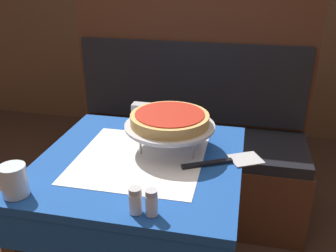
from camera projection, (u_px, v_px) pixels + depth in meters
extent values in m
cube|color=#194799|center=(140.00, 163.00, 1.38)|extent=(0.74, 0.74, 0.03)
cube|color=white|center=(139.00, 159.00, 1.37)|extent=(0.46, 0.46, 0.00)
cube|color=#194799|center=(140.00, 181.00, 1.41)|extent=(0.74, 0.74, 0.13)
cube|color=#4C331E|center=(97.00, 189.00, 1.90)|extent=(0.05, 0.05, 0.73)
cube|color=#4C331E|center=(230.00, 206.00, 1.77)|extent=(0.05, 0.05, 0.73)
cube|color=#1E6B33|center=(187.00, 59.00, 2.83)|extent=(0.77, 0.77, 0.03)
cube|color=white|center=(187.00, 57.00, 2.83)|extent=(0.48, 0.48, 0.00)
cube|color=#1E6B33|center=(187.00, 71.00, 2.87)|extent=(0.77, 0.77, 0.16)
cube|color=#4C331E|center=(131.00, 119.00, 2.74)|extent=(0.05, 0.05, 0.74)
cube|color=#4C331E|center=(227.00, 127.00, 2.60)|extent=(0.05, 0.05, 0.74)
cube|color=#4C331E|center=(155.00, 90.00, 3.37)|extent=(0.05, 0.05, 0.74)
cube|color=#4C331E|center=(233.00, 95.00, 3.23)|extent=(0.05, 0.05, 0.74)
cube|color=#4C2819|center=(184.00, 177.00, 2.28)|extent=(1.41, 0.52, 0.44)
cube|color=black|center=(184.00, 140.00, 2.18)|extent=(1.38, 0.51, 0.06)
cube|color=#4C2819|center=(192.00, 62.00, 2.22)|extent=(1.41, 0.06, 0.76)
cube|color=black|center=(191.00, 83.00, 2.23)|extent=(1.35, 0.02, 0.49)
cylinder|color=#ADADB2|center=(176.00, 127.00, 1.53)|extent=(0.01, 0.01, 0.09)
cylinder|color=#ADADB2|center=(140.00, 143.00, 1.39)|extent=(0.01, 0.01, 0.09)
cylinder|color=#ADADB2|center=(193.00, 148.00, 1.36)|extent=(0.01, 0.01, 0.09)
cylinder|color=#ADADB2|center=(170.00, 129.00, 1.41)|extent=(0.23, 0.23, 0.01)
cylinder|color=silver|center=(170.00, 128.00, 1.41)|extent=(0.33, 0.33, 0.01)
cylinder|color=silver|center=(170.00, 126.00, 1.40)|extent=(0.34, 0.34, 0.01)
cylinder|color=tan|center=(170.00, 119.00, 1.39)|extent=(0.30, 0.30, 0.04)
cylinder|color=#B22819|center=(170.00, 114.00, 1.39)|extent=(0.26, 0.26, 0.01)
cube|color=#BCBCC1|center=(246.00, 159.00, 1.37)|extent=(0.14, 0.14, 0.00)
cube|color=black|center=(207.00, 164.00, 1.33)|extent=(0.18, 0.11, 0.01)
cylinder|color=silver|center=(14.00, 181.00, 1.14)|extent=(0.08, 0.08, 0.10)
cylinder|color=silver|center=(135.00, 203.00, 1.07)|extent=(0.04, 0.04, 0.06)
cylinder|color=#B7B7BC|center=(135.00, 191.00, 1.05)|extent=(0.04, 0.04, 0.02)
cylinder|color=silver|center=(152.00, 205.00, 1.06)|extent=(0.04, 0.04, 0.06)
cylinder|color=#B7B7BC|center=(151.00, 193.00, 1.04)|extent=(0.03, 0.03, 0.02)
cube|color=#B2B2B7|center=(144.00, 113.00, 1.66)|extent=(0.10, 0.05, 0.09)
cube|color=black|center=(176.00, 58.00, 2.73)|extent=(0.13, 0.13, 0.03)
cylinder|color=black|center=(176.00, 47.00, 2.70)|extent=(0.01, 0.01, 0.12)
cylinder|color=red|center=(177.00, 48.00, 2.74)|extent=(0.04, 0.04, 0.09)
cylinder|color=#99194C|center=(175.00, 50.00, 2.67)|extent=(0.04, 0.04, 0.09)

